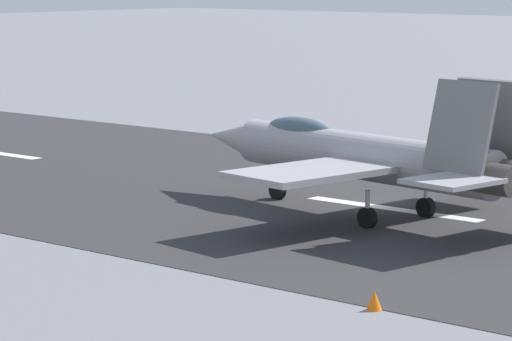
# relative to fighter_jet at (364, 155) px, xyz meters

# --- Properties ---
(ground_plane) EXTENTS (400.00, 400.00, 0.00)m
(ground_plane) POSITION_rel_fighter_jet_xyz_m (0.79, -1.91, -2.37)
(ground_plane) COLOR slate
(runway_strip) EXTENTS (240.00, 26.00, 0.02)m
(runway_strip) POSITION_rel_fighter_jet_xyz_m (0.77, -1.91, -2.36)
(runway_strip) COLOR #2E2C2E
(runway_strip) RESTS_ON ground
(fighter_jet) EXTENTS (17.32, 13.56, 5.56)m
(fighter_jet) POSITION_rel_fighter_jet_xyz_m (0.00, 0.00, 0.00)
(fighter_jet) COLOR #9A959C
(fighter_jet) RESTS_ON ground
(marker_cone_near) EXTENTS (0.44, 0.44, 0.55)m
(marker_cone_near) POSITION_rel_fighter_jet_xyz_m (-8.37, 11.20, -2.10)
(marker_cone_near) COLOR orange
(marker_cone_near) RESTS_ON ground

